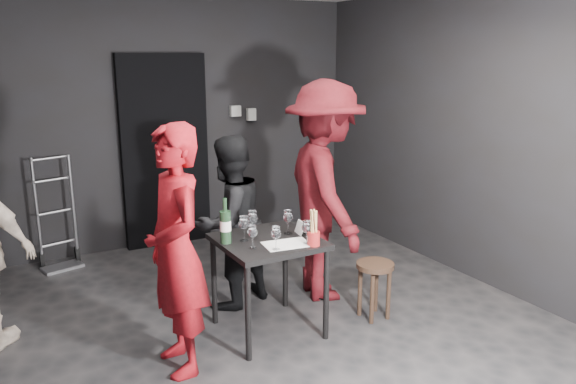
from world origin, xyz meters
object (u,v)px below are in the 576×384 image
hand_truck (59,246)px  man_maroon (325,163)px  woman_black (229,225)px  stool (375,276)px  server_red (175,236)px  tasting_table (268,251)px  breadstick_cup (314,228)px  wine_bottle (225,226)px

hand_truck → man_maroon: size_ratio=0.47×
woman_black → man_maroon: bearing=144.7°
stool → server_red: bearing=178.4°
woman_black → tasting_table: bearing=75.8°
hand_truck → breadstick_cup: bearing=-74.0°
server_red → woman_black: size_ratio=1.33×
tasting_table → breadstick_cup: breadstick_cup is taller
wine_bottle → breadstick_cup: size_ratio=1.18×
man_maroon → wine_bottle: man_maroon is taller
server_red → man_maroon: man_maroon is taller
wine_bottle → tasting_table: bearing=-13.3°
stool → woman_black: (-0.92, 0.80, 0.35)m
man_maroon → tasting_table: bearing=130.1°
hand_truck → tasting_table: hand_truck is taller
hand_truck → wine_bottle: (0.93, -2.15, 0.67)m
hand_truck → man_maroon: man_maroon is taller
server_red → wine_bottle: server_red is taller
stool → man_maroon: (-0.11, 0.59, 0.84)m
breadstick_cup → server_red: bearing=173.2°
hand_truck → man_maroon: bearing=-57.3°
stool → woman_black: size_ratio=0.33×
woman_black → wine_bottle: (-0.25, -0.52, 0.17)m
wine_bottle → woman_black: bearing=64.5°
woman_black → server_red: bearing=26.9°
stool → breadstick_cup: 0.82m
tasting_table → server_red: bearing=-167.7°
tasting_table → stool: tasting_table is taller
tasting_table → man_maroon: man_maroon is taller
tasting_table → stool: bearing=-13.9°
stool → woman_black: 1.27m
server_red → wine_bottle: 0.51m
stool → man_maroon: size_ratio=0.20×
server_red → man_maroon: (1.50, 0.54, 0.25)m
man_maroon → breadstick_cup: bearing=155.2°
man_maroon → breadstick_cup: (-0.51, -0.66, -0.32)m
woman_black → man_maroon: 0.96m
stool → woman_black: bearing=138.9°
hand_truck → man_maroon: 2.88m
woman_black → wine_bottle: bearing=44.1°
stool → wine_bottle: (-1.16, 0.28, 0.52)m
breadstick_cup → stool: bearing=6.5°
stool → man_maroon: bearing=101.1°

